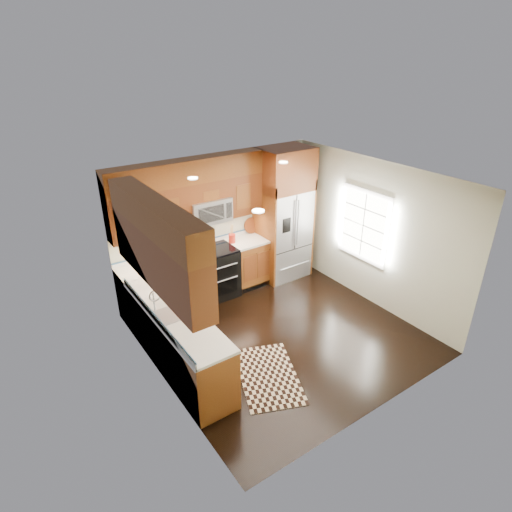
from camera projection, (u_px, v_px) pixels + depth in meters
ground at (280, 334)px, 7.02m from camera, size 4.00×4.00×0.00m
wall_back at (216, 223)px, 7.93m from camera, size 4.00×0.02×2.60m
wall_left at (158, 304)px, 5.43m from camera, size 0.02×4.00×2.60m
wall_right at (373, 234)px, 7.47m from camera, size 0.02×4.00×2.60m
window at (364, 225)px, 7.56m from camera, size 0.04×1.10×1.30m
base_cabinets at (186, 309)px, 6.86m from camera, size 2.85×3.00×0.90m
countertop at (188, 278)px, 6.81m from camera, size 2.86×3.01×0.04m
upper_cabinets at (177, 213)px, 6.35m from camera, size 2.85×3.00×1.15m
range at (215, 273)px, 7.92m from camera, size 0.76×0.67×0.95m
microwave at (209, 210)px, 7.49m from camera, size 0.76×0.40×0.42m
refrigerator at (284, 214)px, 8.31m from camera, size 0.98×0.75×2.60m
sink_faucet at (171, 310)px, 5.87m from camera, size 0.54×0.44×0.37m
rug at (268, 375)px, 6.13m from camera, size 1.23×1.53×0.01m
knife_block at (191, 250)px, 7.46m from camera, size 0.12×0.14×0.25m
utensil_crock at (232, 236)px, 7.95m from camera, size 0.16×0.16×0.36m
cutting_board at (252, 232)px, 8.42m from camera, size 0.34×0.34×0.02m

